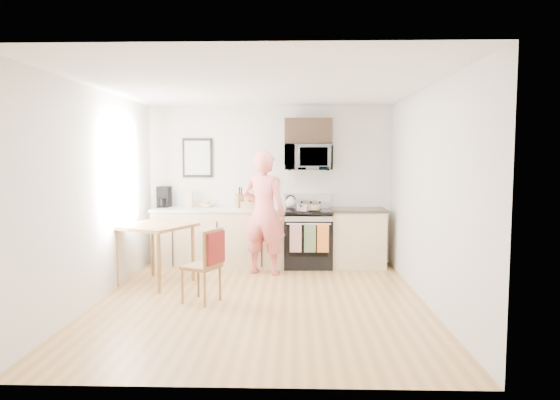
{
  "coord_description": "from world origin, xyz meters",
  "views": [
    {
      "loc": [
        0.4,
        -5.98,
        1.77
      ],
      "look_at": [
        0.21,
        1.0,
        1.16
      ],
      "focal_mm": 32.0,
      "sensor_mm": 36.0,
      "label": 1
    }
  ],
  "objects_px": {
    "dining_table": "(155,231)",
    "microwave": "(308,157)",
    "cake": "(313,208)",
    "range": "(308,240)",
    "chair": "(210,256)",
    "person": "(264,213)"
  },
  "relations": [
    {
      "from": "cake",
      "to": "dining_table",
      "type": "bearing_deg",
      "value": -154.76
    },
    {
      "from": "person",
      "to": "chair",
      "type": "bearing_deg",
      "value": 86.78
    },
    {
      "from": "person",
      "to": "cake",
      "type": "distance_m",
      "value": 0.86
    },
    {
      "from": "range",
      "to": "microwave",
      "type": "height_order",
      "value": "microwave"
    },
    {
      "from": "chair",
      "to": "cake",
      "type": "xyz_separation_m",
      "value": [
        1.31,
        1.97,
        0.38
      ]
    },
    {
      "from": "chair",
      "to": "cake",
      "type": "bearing_deg",
      "value": 81.2
    },
    {
      "from": "dining_table",
      "to": "chair",
      "type": "relative_size",
      "value": 1.12
    },
    {
      "from": "microwave",
      "to": "chair",
      "type": "bearing_deg",
      "value": -119.37
    },
    {
      "from": "range",
      "to": "dining_table",
      "type": "xyz_separation_m",
      "value": [
        -2.15,
        -1.17,
        0.3
      ]
    },
    {
      "from": "range",
      "to": "cake",
      "type": "relative_size",
      "value": 4.54
    },
    {
      "from": "person",
      "to": "cake",
      "type": "height_order",
      "value": "person"
    },
    {
      "from": "range",
      "to": "chair",
      "type": "bearing_deg",
      "value": -120.58
    },
    {
      "from": "person",
      "to": "dining_table",
      "type": "xyz_separation_m",
      "value": [
        -1.47,
        -0.64,
        -0.19
      ]
    },
    {
      "from": "microwave",
      "to": "person",
      "type": "bearing_deg",
      "value": -137.18
    },
    {
      "from": "dining_table",
      "to": "cake",
      "type": "distance_m",
      "value": 2.47
    },
    {
      "from": "person",
      "to": "microwave",
      "type": "bearing_deg",
      "value": -120.89
    },
    {
      "from": "dining_table",
      "to": "microwave",
      "type": "bearing_deg",
      "value": 30.59
    },
    {
      "from": "range",
      "to": "dining_table",
      "type": "bearing_deg",
      "value": -151.52
    },
    {
      "from": "dining_table",
      "to": "chair",
      "type": "bearing_deg",
      "value": -45.08
    },
    {
      "from": "microwave",
      "to": "cake",
      "type": "height_order",
      "value": "microwave"
    },
    {
      "from": "range",
      "to": "chair",
      "type": "height_order",
      "value": "range"
    },
    {
      "from": "range",
      "to": "person",
      "type": "distance_m",
      "value": 0.99
    }
  ]
}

